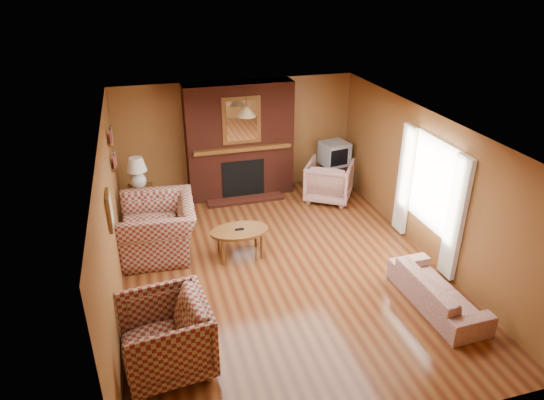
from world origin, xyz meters
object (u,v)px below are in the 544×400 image
object	(u,v)px
plaid_armchair	(166,337)
coffee_table	(240,233)
floral_sofa	(438,291)
table_lamp	(137,171)
floral_armchair	(329,181)
crt_tv	(334,153)
tv_stand	(333,175)
fireplace	(240,142)
plaid_loveseat	(158,227)
side_table	(141,203)

from	to	relation	value
plaid_armchair	coffee_table	xyz separation A→B (m)	(1.39, 2.26, -0.03)
floral_sofa	coffee_table	xyz separation A→B (m)	(-2.46, 2.09, 0.19)
coffee_table	table_lamp	xyz separation A→B (m)	(-1.54, 1.89, 0.53)
floral_armchair	crt_tv	size ratio (longest dim) A/B	1.46
plaid_armchair	crt_tv	xyz separation A→B (m)	(4.00, 4.49, 0.31)
table_lamp	tv_stand	bearing A→B (deg)	4.82
floral_armchair	fireplace	bearing A→B (deg)	8.42
plaid_loveseat	floral_armchair	size ratio (longest dim) A/B	1.54
plaid_armchair	crt_tv	size ratio (longest dim) A/B	1.65
floral_armchair	plaid_armchair	bearing A→B (deg)	79.60
floral_armchair	table_lamp	world-z (taller)	table_lamp
plaid_armchair	table_lamp	world-z (taller)	table_lamp
coffee_table	tv_stand	size ratio (longest dim) A/B	1.84
floral_sofa	coffee_table	distance (m)	3.23
table_lamp	crt_tv	world-z (taller)	table_lamp
fireplace	tv_stand	bearing A→B (deg)	-5.15
fireplace	plaid_armchair	distance (m)	5.12
table_lamp	floral_sofa	bearing A→B (deg)	-44.88
fireplace	coffee_table	xyz separation A→B (m)	(-0.56, -2.42, -0.74)
plaid_loveseat	coffee_table	size ratio (longest dim) A/B	1.44
plaid_armchair	tv_stand	size ratio (longest dim) A/B	1.96
side_table	crt_tv	distance (m)	4.19
tv_stand	plaid_armchair	bearing A→B (deg)	-126.54
plaid_loveseat	side_table	xyz separation A→B (m)	(-0.25, 1.37, -0.15)
plaid_armchair	coffee_table	distance (m)	2.65
plaid_loveseat	table_lamp	xyz separation A→B (m)	(-0.25, 1.37, 0.51)
fireplace	table_lamp	bearing A→B (deg)	-165.71
fireplace	crt_tv	bearing A→B (deg)	-5.30
crt_tv	floral_armchair	bearing A→B (deg)	-120.18
crt_tv	fireplace	bearing A→B (deg)	174.70
side_table	plaid_armchair	bearing A→B (deg)	-87.93
floral_sofa	tv_stand	bearing A→B (deg)	-4.16
tv_stand	crt_tv	xyz separation A→B (m)	(0.00, -0.01, 0.52)
floral_armchair	side_table	size ratio (longest dim) A/B	1.47
floral_armchair	side_table	distance (m)	3.82
table_lamp	crt_tv	xyz separation A→B (m)	(4.15, 0.34, -0.19)
table_lamp	crt_tv	distance (m)	4.17
floral_sofa	crt_tv	world-z (taller)	crt_tv
fireplace	plaid_loveseat	distance (m)	2.75
floral_armchair	side_table	bearing A→B (deg)	29.15
plaid_armchair	floral_armchair	distance (m)	5.36
plaid_loveseat	crt_tv	distance (m)	4.27
floral_armchair	coffee_table	size ratio (longest dim) A/B	0.94
floral_sofa	plaid_loveseat	bearing A→B (deg)	53.01
fireplace	tv_stand	world-z (taller)	fireplace
plaid_loveseat	table_lamp	size ratio (longest dim) A/B	2.29
fireplace	coffee_table	world-z (taller)	fireplace
fireplace	side_table	world-z (taller)	fireplace
side_table	floral_armchair	bearing A→B (deg)	-3.57
plaid_loveseat	side_table	world-z (taller)	plaid_loveseat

